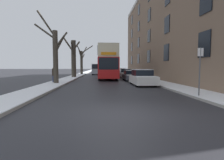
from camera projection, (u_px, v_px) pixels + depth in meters
ground_plane at (124, 114)px, 6.36m from camera, size 320.00×320.00×0.00m
sidewalk_left at (87, 72)px, 58.73m from camera, size 2.13×130.00×0.16m
sidewalk_right at (118, 72)px, 59.44m from camera, size 2.13×130.00×0.16m
terrace_facade_right at (179, 28)px, 25.85m from camera, size 9.10×39.42×14.91m
bare_tree_left_0 at (55, 54)px, 17.02m from camera, size 3.26×0.55×7.09m
bare_tree_left_1 at (73, 58)px, 27.31m from camera, size 2.55×3.28×6.34m
bare_tree_left_2 at (82, 60)px, 38.95m from camera, size 3.30×4.12×6.64m
double_decker_bus at (107, 61)px, 25.53m from camera, size 2.60×10.66×4.54m
parked_car_0 at (142, 78)px, 16.51m from camera, size 1.89×4.33×1.50m
parked_car_1 at (131, 76)px, 22.35m from camera, size 1.89×4.23×1.33m
parked_car_2 at (125, 74)px, 28.07m from camera, size 1.70×4.20×1.45m
parked_car_3 at (121, 72)px, 33.51m from camera, size 1.77×4.02×1.50m
parked_car_4 at (118, 72)px, 39.71m from camera, size 1.80×4.25×1.36m
oncoming_van at (96, 69)px, 40.02m from camera, size 1.98×4.88×2.41m
pedestrian_left_sidewalk at (54, 74)px, 18.15m from camera, size 0.39×0.39×1.80m
street_sign_post at (200, 70)px, 9.44m from camera, size 0.32×0.07×2.76m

